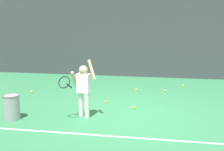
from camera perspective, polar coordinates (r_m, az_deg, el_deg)
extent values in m
plane|color=#2D7247|center=(7.07, 3.51, -7.54)|extent=(20.00, 20.00, 0.00)
cube|color=white|center=(5.79, 1.82, -11.76)|extent=(9.00, 0.05, 0.00)
cube|color=#383D42|center=(11.53, 6.50, 7.73)|extent=(13.93, 0.08, 3.26)
cylinder|color=slate|center=(12.30, -9.68, 8.17)|extent=(0.09, 0.09, 3.41)
cylinder|color=slate|center=(11.59, 6.53, 8.11)|extent=(0.09, 0.09, 3.41)
cylinder|color=silver|center=(6.91, -6.00, -5.52)|extent=(0.11, 0.11, 0.58)
cylinder|color=silver|center=(6.78, -4.86, -5.81)|extent=(0.11, 0.11, 0.58)
cube|color=white|center=(6.72, -5.51, -1.49)|extent=(0.33, 0.22, 0.44)
sphere|color=tan|center=(6.66, -5.55, 1.08)|extent=(0.20, 0.20, 0.20)
cylinder|color=tan|center=(6.59, -3.97, 1.15)|extent=(0.22, 0.10, 0.46)
cylinder|color=tan|center=(6.74, -7.22, -0.90)|extent=(0.12, 0.30, 0.43)
cylinder|color=black|center=(6.69, -8.26, -2.00)|extent=(0.07, 0.24, 0.15)
torus|color=black|center=(6.48, -9.22, -1.28)|extent=(0.31, 0.21, 0.26)
cylinder|color=gray|center=(7.05, -18.80, -5.84)|extent=(0.36, 0.36, 0.55)
torus|color=#595B60|center=(6.98, -18.94, -3.67)|extent=(0.38, 0.38, 0.02)
sphere|color=#CCE033|center=(9.45, -15.28, -3.02)|extent=(0.07, 0.07, 0.07)
sphere|color=#CCE033|center=(7.53, 4.18, -6.16)|extent=(0.07, 0.07, 0.07)
sphere|color=#CCE033|center=(8.01, -1.23, -5.10)|extent=(0.07, 0.07, 0.07)
sphere|color=#CCE033|center=(9.40, 4.79, -2.75)|extent=(0.07, 0.07, 0.07)
sphere|color=#CCE033|center=(10.18, 13.59, -1.97)|extent=(0.07, 0.07, 0.07)
sphere|color=#CCE033|center=(9.37, 10.19, -2.92)|extent=(0.07, 0.07, 0.07)
sphere|color=#CCE033|center=(11.50, -5.82, -0.29)|extent=(0.07, 0.07, 0.07)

